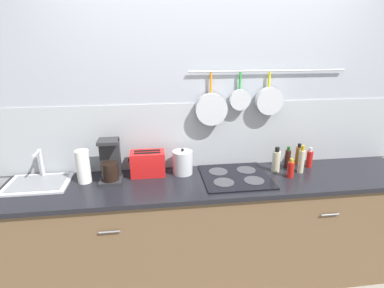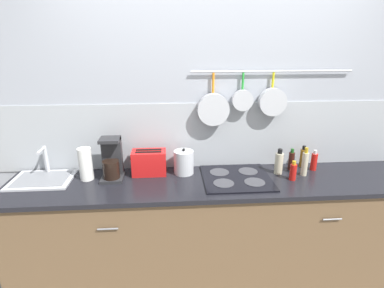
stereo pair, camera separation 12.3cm
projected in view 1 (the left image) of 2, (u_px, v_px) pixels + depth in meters
ground_plane at (214, 276)px, 2.60m from camera, size 12.00×12.00×0.00m
wall_back at (210, 124)px, 2.50m from camera, size 7.20×0.15×2.60m
cabinet_base at (216, 233)px, 2.46m from camera, size 3.17×0.56×0.89m
countertop at (217, 182)px, 2.31m from camera, size 3.21×0.58×0.03m
sink_basin at (38, 182)px, 2.23m from camera, size 0.45×0.34×0.24m
paper_towel_roll at (83, 167)px, 2.23m from camera, size 0.10×0.10×0.25m
coffee_maker at (110, 164)px, 2.26m from camera, size 0.17×0.18×0.33m
toaster at (148, 163)px, 2.36m from camera, size 0.28×0.15×0.20m
kettle at (183, 162)px, 2.39m from camera, size 0.16×0.16×0.21m
cooktop at (235, 177)px, 2.35m from camera, size 0.52×0.49×0.01m
bottle_cooking_wine at (276, 161)px, 2.43m from camera, size 0.07×0.07×0.21m
bottle_hot_sauce at (291, 169)px, 2.33m from camera, size 0.05×0.05×0.15m
bottle_olive_oil at (288, 158)px, 2.52m from camera, size 0.05×0.05×0.18m
bottle_vinegar at (301, 161)px, 2.41m from camera, size 0.05×0.05×0.23m
bottle_sesame_oil at (298, 155)px, 2.58m from camera, size 0.05×0.05×0.19m
bottle_dish_soap at (309, 159)px, 2.52m from camera, size 0.05×0.05×0.17m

